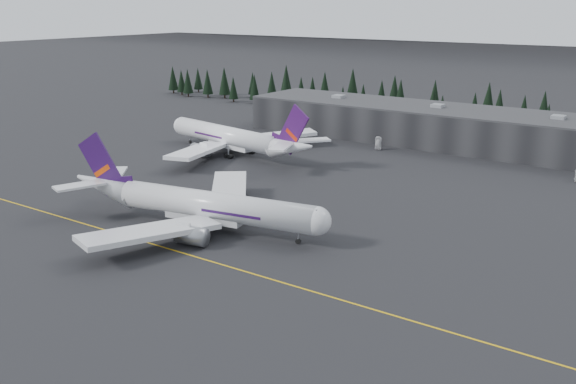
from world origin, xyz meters
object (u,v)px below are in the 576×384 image
Objects in this scene: jet_main at (194,204)px; jet_parked at (237,138)px; gse_vehicle_a at (378,148)px; terminal at (464,128)px.

jet_main is 69.57m from jet_parked.
jet_parked reaches higher than gse_vehicle_a.
gse_vehicle_a is (-21.30, -21.72, -5.66)m from terminal.
jet_parked is 47.91m from gse_vehicle_a.
gse_vehicle_a is (-2.62, 92.39, -4.76)m from jet_main.
terminal is at bearing -124.92° from jet_parked.
terminal is at bearing 70.51° from jet_main.
jet_main is (-18.68, -114.11, -0.90)m from terminal.
gse_vehicle_a is (34.10, 33.30, -4.87)m from jet_parked.
jet_parked reaches higher than terminal.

